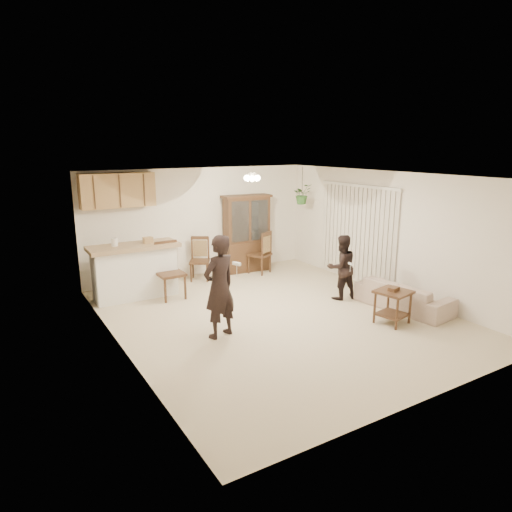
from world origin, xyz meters
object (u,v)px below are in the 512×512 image
chair_bar (171,283)px  chair_hutch_left (200,268)px  sofa (404,290)px  child (341,266)px  china_hutch (247,234)px  side_table (392,306)px  adult (219,283)px  chair_hutch_right (259,261)px

chair_bar → chair_hutch_left: chair_bar is taller
sofa → child: child is taller
china_hutch → side_table: size_ratio=2.84×
adult → chair_hutch_right: 3.84m
chair_bar → chair_hutch_right: 2.58m
sofa → side_table: size_ratio=2.88×
side_table → chair_bar: 4.25m
adult → china_hutch: 3.97m
chair_bar → side_table: bearing=-49.7°
sofa → chair_hutch_right: (-1.02, 3.50, -0.08)m
adult → china_hutch: (2.34, 3.21, 0.01)m
child → chair_bar: 3.41m
adult → chair_bar: 2.26m
adult → chair_bar: bearing=-106.9°
adult → chair_hutch_left: bearing=-125.2°
adult → chair_hutch_left: (1.02, 3.05, -0.62)m
side_table → chair_hutch_left: bearing=113.4°
sofa → child: bearing=23.4°
chair_hutch_right → child: bearing=73.0°
child → china_hutch: china_hutch is taller
child → chair_hutch_left: (-1.88, 2.64, -0.40)m
child → side_table: child is taller
chair_bar → chair_hutch_right: bearing=14.6°
chair_hutch_right → sofa: bearing=79.8°
chair_hutch_right → china_hutch: bearing=-93.0°
adult → sofa: bearing=152.9°
chair_bar → chair_hutch_left: 1.34m
sofa → adult: 3.61m
child → chair_hutch_right: (-0.41, 2.44, -0.39)m
adult → chair_hutch_right: size_ratio=1.76×
side_table → chair_hutch_right: (-0.30, 3.89, -0.02)m
child → side_table: bearing=94.3°
china_hutch → child: bearing=-73.7°
child → china_hutch: (-0.56, 2.79, 0.24)m
adult → side_table: size_ratio=2.77×
sofa → chair_hutch_right: 3.65m
sofa → chair_bar: size_ratio=1.64×
china_hutch → side_table: bearing=-78.9°
china_hutch → adult: bearing=-121.2°
sofa → chair_bar: 4.50m
child → chair_hutch_right: size_ratio=1.32×
sofa → china_hutch: (-1.17, 3.85, 0.55)m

